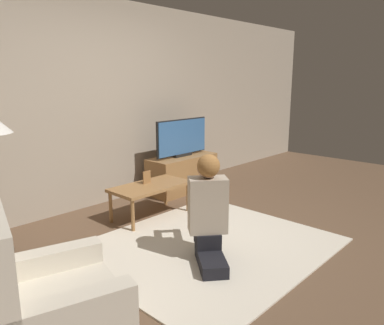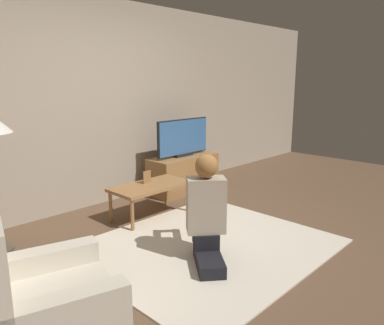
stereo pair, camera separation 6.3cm
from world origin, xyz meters
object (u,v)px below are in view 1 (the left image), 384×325
(tv, at_px, (182,138))
(person_kneeling, at_px, (208,208))
(armchair, at_px, (47,311))
(coffee_table, at_px, (150,188))

(tv, height_order, person_kneeling, tv)
(tv, height_order, armchair, tv)
(tv, distance_m, coffee_table, 1.22)
(coffee_table, distance_m, person_kneeling, 1.25)
(coffee_table, xyz_separation_m, person_kneeling, (-0.35, -1.19, 0.13))
(tv, xyz_separation_m, coffee_table, (-1.03, -0.49, -0.44))
(tv, relative_size, armchair, 1.02)
(coffee_table, relative_size, armchair, 1.00)
(tv, bearing_deg, coffee_table, -154.68)
(tv, height_order, coffee_table, tv)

